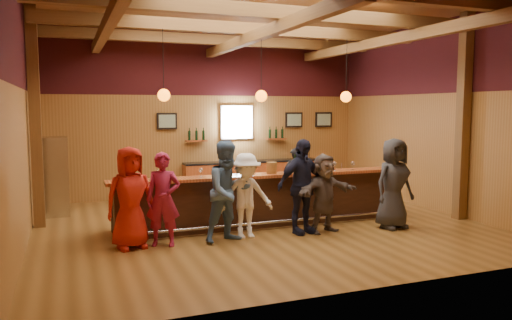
# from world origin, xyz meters

# --- Properties ---
(room) EXTENTS (9.04, 9.00, 4.52)m
(room) POSITION_xyz_m (0.00, 0.06, 3.21)
(room) COLOR brown
(room) RESTS_ON ground
(bar_counter) EXTENTS (6.30, 1.07, 1.11)m
(bar_counter) POSITION_xyz_m (0.02, 0.15, 0.52)
(bar_counter) COLOR black
(bar_counter) RESTS_ON ground
(back_bar_cabinet) EXTENTS (4.00, 0.52, 0.95)m
(back_bar_cabinet) POSITION_xyz_m (1.20, 3.72, 0.48)
(back_bar_cabinet) COLOR #973F1B
(back_bar_cabinet) RESTS_ON ground
(window) EXTENTS (0.95, 0.09, 0.95)m
(window) POSITION_xyz_m (0.80, 3.95, 2.05)
(window) COLOR silver
(window) RESTS_ON room
(framed_pictures) EXTENTS (5.35, 0.05, 0.45)m
(framed_pictures) POSITION_xyz_m (1.67, 3.94, 2.10)
(framed_pictures) COLOR black
(framed_pictures) RESTS_ON room
(wine_shelves) EXTENTS (3.00, 0.18, 0.30)m
(wine_shelves) POSITION_xyz_m (0.80, 3.88, 1.62)
(wine_shelves) COLOR #973F1B
(wine_shelves) RESTS_ON room
(pendant_lights) EXTENTS (4.24, 0.24, 1.37)m
(pendant_lights) POSITION_xyz_m (0.00, 0.00, 2.71)
(pendant_lights) COLOR black
(pendant_lights) RESTS_ON room
(stainless_fridge) EXTENTS (0.70, 0.70, 1.80)m
(stainless_fridge) POSITION_xyz_m (-4.10, 2.60, 0.90)
(stainless_fridge) COLOR silver
(stainless_fridge) RESTS_ON ground
(customer_orange) EXTENTS (0.98, 0.74, 1.80)m
(customer_orange) POSITION_xyz_m (-2.77, -0.79, 0.90)
(customer_orange) COLOR red
(customer_orange) RESTS_ON ground
(customer_redvest) EXTENTS (0.72, 0.61, 1.68)m
(customer_redvest) POSITION_xyz_m (-2.20, -0.85, 0.84)
(customer_redvest) COLOR maroon
(customer_redvest) RESTS_ON ground
(customer_denim) EXTENTS (1.05, 0.91, 1.87)m
(customer_denim) POSITION_xyz_m (-1.03, -0.98, 0.93)
(customer_denim) COLOR #4E739D
(customer_denim) RESTS_ON ground
(customer_white) EXTENTS (1.05, 0.61, 1.61)m
(customer_white) POSITION_xyz_m (-0.64, -0.84, 0.81)
(customer_white) COLOR white
(customer_white) RESTS_ON ground
(customer_navy) EXTENTS (1.16, 0.65, 1.86)m
(customer_navy) POSITION_xyz_m (0.49, -0.92, 0.93)
(customer_navy) COLOR black
(customer_navy) RESTS_ON ground
(customer_brown) EXTENTS (1.52, 0.78, 1.57)m
(customer_brown) POSITION_xyz_m (0.95, -0.99, 0.78)
(customer_brown) COLOR #584C46
(customer_brown) RESTS_ON ground
(customer_dark) EXTENTS (0.97, 0.70, 1.85)m
(customer_dark) POSITION_xyz_m (2.44, -1.20, 0.92)
(customer_dark) COLOR #2B2C2E
(customer_dark) RESTS_ON ground
(bartender) EXTENTS (0.64, 0.52, 1.52)m
(bartender) POSITION_xyz_m (1.31, 1.09, 0.76)
(bartender) COLOR black
(bartender) RESTS_ON ground
(ice_bucket) EXTENTS (0.22, 0.22, 0.24)m
(ice_bucket) POSITION_xyz_m (0.17, -0.17, 1.23)
(ice_bucket) COLOR brown
(ice_bucket) RESTS_ON bar_counter
(bottle_a) EXTENTS (0.08, 0.08, 0.36)m
(bottle_a) POSITION_xyz_m (0.76, -0.02, 1.25)
(bottle_a) COLOR black
(bottle_a) RESTS_ON bar_counter
(bottle_b) EXTENTS (0.07, 0.07, 0.34)m
(bottle_b) POSITION_xyz_m (0.98, -0.02, 1.24)
(bottle_b) COLOR black
(bottle_b) RESTS_ON bar_counter
(glass_a) EXTENTS (0.07, 0.07, 0.16)m
(glass_a) POSITION_xyz_m (-2.77, -0.14, 1.22)
(glass_a) COLOR silver
(glass_a) RESTS_ON bar_counter
(glass_b) EXTENTS (0.08, 0.08, 0.17)m
(glass_b) POSITION_xyz_m (-2.17, -0.15, 1.23)
(glass_b) COLOR silver
(glass_b) RESTS_ON bar_counter
(glass_c) EXTENTS (0.08, 0.08, 0.18)m
(glass_c) POSITION_xyz_m (-1.34, -0.19, 1.24)
(glass_c) COLOR silver
(glass_c) RESTS_ON bar_counter
(glass_d) EXTENTS (0.08, 0.08, 0.18)m
(glass_d) POSITION_xyz_m (-0.98, -0.25, 1.24)
(glass_d) COLOR silver
(glass_d) RESTS_ON bar_counter
(glass_e) EXTENTS (0.07, 0.07, 0.16)m
(glass_e) POSITION_xyz_m (-0.59, -0.12, 1.23)
(glass_e) COLOR silver
(glass_e) RESTS_ON bar_counter
(glass_f) EXTENTS (0.07, 0.07, 0.16)m
(glass_f) POSITION_xyz_m (0.92, -0.19, 1.22)
(glass_f) COLOR silver
(glass_f) RESTS_ON bar_counter
(glass_g) EXTENTS (0.09, 0.09, 0.20)m
(glass_g) POSITION_xyz_m (1.62, -0.21, 1.25)
(glass_g) COLOR silver
(glass_g) RESTS_ON bar_counter
(glass_h) EXTENTS (0.08, 0.08, 0.19)m
(glass_h) POSITION_xyz_m (2.05, -0.24, 1.25)
(glass_h) COLOR silver
(glass_h) RESTS_ON bar_counter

